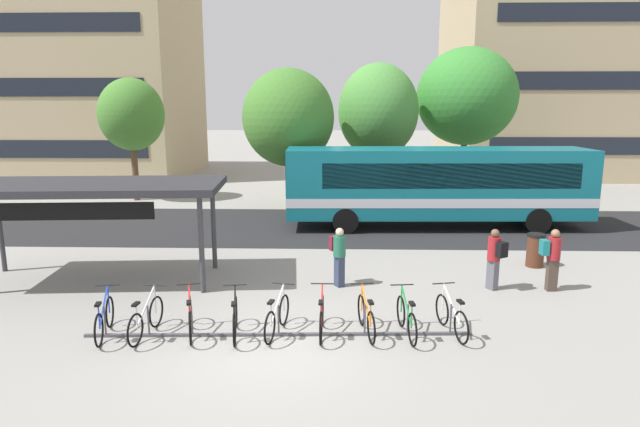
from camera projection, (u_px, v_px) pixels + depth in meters
The scene contains 24 objects.
ground at pixel (272, 349), 10.94m from camera, with size 200.00×200.00×0.00m, color gray.
bus_lane_asphalt at pixel (304, 226), 22.12m from camera, with size 80.00×7.20×0.01m, color #232326.
city_bus at pixel (435, 184), 21.61m from camera, with size 12.10×2.95×3.20m.
bike_rack at pixel (279, 332), 11.54m from camera, with size 8.33×0.44×0.70m.
parked_bicycle_blue_0 at pixel (104, 319), 11.47m from camera, with size 0.53×1.70×0.99m.
parked_bicycle_silver_1 at pixel (146, 319), 11.48m from camera, with size 0.52×1.72×0.99m.
parked_bicycle_red_2 at pixel (190, 318), 11.55m from camera, with size 0.63×1.68×0.99m.
parked_bicycle_black_3 at pixel (235, 319), 11.49m from camera, with size 0.52×1.71×0.99m.
parked_bicycle_silver_4 at pixel (277, 317), 11.59m from camera, with size 0.55×1.70×0.99m.
parked_bicycle_red_5 at pixel (322, 317), 11.58m from camera, with size 0.52×1.72×0.99m.
parked_bicycle_orange_6 at pixel (366, 317), 11.59m from camera, with size 0.52×1.71×0.99m.
parked_bicycle_green_7 at pixel (406, 319), 11.51m from camera, with size 0.52×1.72×0.99m.
parked_bicycle_white_8 at pixel (451, 317), 11.61m from camera, with size 0.55×1.70×0.99m.
transit_shelter at pixel (90, 189), 14.63m from camera, with size 7.27×3.53×2.81m.
commuter_maroon_pack_0 at pixel (339, 253), 14.60m from camera, with size 0.52×0.61×1.64m.
commuter_teal_pack_1 at pixel (552, 256), 14.21m from camera, with size 0.53×0.35×1.68m.
commuter_black_pack_2 at pixel (495, 255), 14.29m from camera, with size 0.54×0.61×1.67m.
trash_bin at pixel (535, 250), 16.47m from camera, with size 0.55×0.55×1.03m.
street_tree_0 at pixel (467, 97), 27.56m from camera, with size 5.13×5.13×7.82m.
street_tree_1 at pixel (131, 115), 27.38m from camera, with size 3.31×3.31×6.28m.
street_tree_2 at pixel (378, 111), 26.22m from camera, with size 3.92×3.92×6.92m.
street_tree_3 at pixel (288, 118), 24.28m from camera, with size 4.16×4.16×6.55m.
building_left_wing at pixel (58, 68), 37.62m from camera, with size 18.09×11.05×14.93m.
building_right_wing at pixel (609, 2), 37.44m from camera, with size 21.26×11.89×23.92m.
Camera 1 is at (1.28, -10.14, 4.87)m, focal length 30.14 mm.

